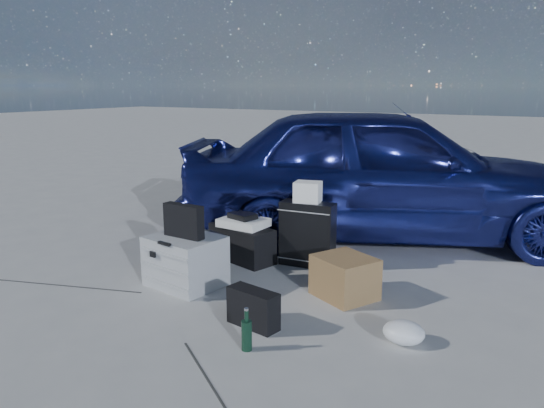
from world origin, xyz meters
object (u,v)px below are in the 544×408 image
at_px(briefcase, 204,250).
at_px(suitcase_left, 254,217).
at_px(green_bottle, 247,330).
at_px(car, 384,172).
at_px(duffel_bag, 242,243).
at_px(suitcase_right, 307,234).
at_px(cardboard_box, 345,277).
at_px(pelican_case, 186,261).

relative_size(briefcase, suitcase_left, 0.72).
bearing_deg(briefcase, green_bottle, -25.55).
xyz_separation_m(car, duffel_bag, (-0.93, -1.49, -0.59)).
xyz_separation_m(duffel_bag, green_bottle, (1.06, -1.53, -0.03)).
height_order(briefcase, suitcase_right, suitcase_right).
distance_m(briefcase, suitcase_right, 1.00).
bearing_deg(suitcase_right, briefcase, -148.53).
distance_m(car, green_bottle, 3.09).
bearing_deg(cardboard_box, duffel_bag, 163.97).
relative_size(suitcase_right, cardboard_box, 1.37).
bearing_deg(green_bottle, briefcase, 137.35).
bearing_deg(pelican_case, green_bottle, -25.32).
xyz_separation_m(pelican_case, briefcase, (-0.10, 0.40, -0.03)).
height_order(briefcase, cardboard_box, briefcase).
height_order(pelican_case, cardboard_box, pelican_case).
bearing_deg(cardboard_box, briefcase, -177.89).
bearing_deg(suitcase_left, pelican_case, -102.06).
distance_m(suitcase_right, cardboard_box, 0.85).
bearing_deg(pelican_case, car, 74.55).
relative_size(cardboard_box, green_bottle, 1.63).
height_order(duffel_bag, cardboard_box, duffel_bag).
xyz_separation_m(suitcase_left, duffel_bag, (0.09, -0.38, -0.17)).
bearing_deg(green_bottle, suitcase_right, 103.94).
bearing_deg(briefcase, suitcase_left, 102.68).
relative_size(pelican_case, duffel_bag, 0.87).
relative_size(pelican_case, green_bottle, 2.14).
distance_m(briefcase, duffel_bag, 0.44).
relative_size(suitcase_left, duffel_bag, 1.00).
height_order(pelican_case, duffel_bag, pelican_case).
xyz_separation_m(suitcase_left, cardboard_box, (1.35, -0.74, -0.18)).
height_order(briefcase, suitcase_left, suitcase_left).
xyz_separation_m(briefcase, duffel_bag, (0.15, 0.41, -0.02)).
bearing_deg(green_bottle, pelican_case, 147.10).
bearing_deg(green_bottle, suitcase_left, 121.12).
bearing_deg(duffel_bag, briefcase, -94.72).
height_order(suitcase_left, suitcase_right, suitcase_left).
relative_size(duffel_bag, green_bottle, 2.47).
bearing_deg(suitcase_right, duffel_bag, -169.48).
height_order(briefcase, duffel_bag, briefcase).
bearing_deg(cardboard_box, green_bottle, -99.68).
distance_m(briefcase, suitcase_left, 0.81).
bearing_deg(pelican_case, suitcase_right, 63.37).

